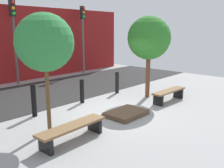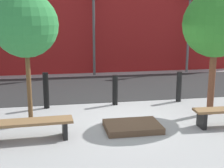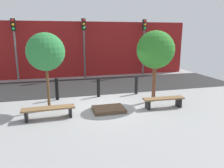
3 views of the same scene
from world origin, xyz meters
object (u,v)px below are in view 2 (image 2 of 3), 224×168
(planter_bed, at_px, (133,127))
(bollard_center, at_px, (179,87))
(tree_behind_left_bench, at_px, (26,25))
(traffic_light_mid_east, at_px, (190,12))
(bollard_left, at_px, (115,90))
(tree_behind_right_bench, at_px, (216,25))
(bollard_far_left, at_px, (46,91))
(traffic_light_mid_west, at_px, (94,12))
(bench_left, at_px, (27,126))

(planter_bed, distance_m, bollard_center, 3.03)
(tree_behind_left_bench, relative_size, traffic_light_mid_east, 0.77)
(bollard_left, bearing_deg, tree_behind_right_bench, -29.69)
(planter_bed, bearing_deg, bollard_far_left, 133.17)
(bollard_far_left, xyz_separation_m, traffic_light_mid_west, (2.06, 5.01, 2.32))
(bollard_left, relative_size, traffic_light_mid_east, 0.22)
(bollard_far_left, distance_m, bollard_center, 4.11)
(planter_bed, xyz_separation_m, bollard_left, (0.00, 2.19, 0.38))
(tree_behind_right_bench, bearing_deg, bollard_center, 104.52)
(bollard_center, bearing_deg, bollard_left, 180.00)
(planter_bed, bearing_deg, traffic_light_mid_west, 90.00)
(traffic_light_mid_west, bearing_deg, tree_behind_right_bench, -69.30)
(tree_behind_right_bench, bearing_deg, tree_behind_left_bench, 180.00)
(bench_left, bearing_deg, traffic_light_mid_west, 69.93)
(traffic_light_mid_west, height_order, traffic_light_mid_east, traffic_light_mid_east)
(tree_behind_right_bench, height_order, bollard_left, tree_behind_right_bench)
(tree_behind_left_bench, xyz_separation_m, bollard_left, (2.41, 1.38, -1.99))
(tree_behind_right_bench, xyz_separation_m, bollard_left, (-2.41, 1.38, -1.97))
(bollard_left, height_order, bollard_center, bollard_center)
(bollard_far_left, bearing_deg, tree_behind_right_bench, -17.11)
(planter_bed, xyz_separation_m, bollard_far_left, (-2.06, 2.19, 0.46))
(bollard_far_left, height_order, traffic_light_mid_east, traffic_light_mid_east)
(bollard_far_left, height_order, traffic_light_mid_west, traffic_light_mid_west)
(tree_behind_right_bench, xyz_separation_m, bollard_far_left, (-4.47, 1.38, -1.90))
(tree_behind_right_bench, distance_m, bollard_far_left, 5.05)
(bench_left, height_order, tree_behind_right_bench, tree_behind_right_bench)
(bench_left, xyz_separation_m, bollard_far_left, (0.36, 2.39, 0.21))
(tree_behind_right_bench, bearing_deg, planter_bed, -161.31)
(tree_behind_left_bench, height_order, bollard_far_left, tree_behind_left_bench)
(bollard_far_left, bearing_deg, traffic_light_mid_west, 67.68)
(tree_behind_right_bench, distance_m, bollard_left, 3.41)
(planter_bed, bearing_deg, tree_behind_right_bench, 18.69)
(tree_behind_left_bench, distance_m, traffic_light_mid_west, 6.84)
(traffic_light_mid_east, bearing_deg, bollard_center, -116.28)
(bollard_far_left, relative_size, traffic_light_mid_east, 0.25)
(bollard_far_left, relative_size, traffic_light_mid_west, 0.26)
(tree_behind_right_bench, distance_m, traffic_light_mid_west, 6.84)
(tree_behind_left_bench, distance_m, bollard_far_left, 2.38)
(bench_left, xyz_separation_m, bollard_left, (2.41, 2.39, 0.14))
(bollard_left, bearing_deg, traffic_light_mid_west, 90.00)
(planter_bed, bearing_deg, bench_left, -175.26)
(bollard_far_left, distance_m, bollard_left, 2.06)
(bollard_far_left, bearing_deg, bench_left, -98.47)
(bench_left, bearing_deg, traffic_light_mid_east, 44.82)
(planter_bed, distance_m, bollard_left, 2.23)
(traffic_light_mid_west, bearing_deg, bollard_center, -67.68)
(bollard_left, bearing_deg, bollard_center, 0.00)
(tree_behind_right_bench, relative_size, traffic_light_mid_east, 0.79)
(tree_behind_right_bench, distance_m, traffic_light_mid_east, 6.74)
(traffic_light_mid_west, bearing_deg, bench_left, -108.05)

